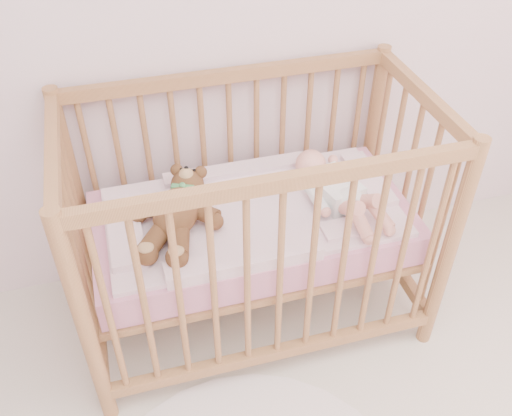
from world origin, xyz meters
name	(u,v)px	position (x,y,z in m)	size (l,w,h in m)	color
crib	(253,224)	(-0.04, 1.60, 0.50)	(1.36, 0.76, 1.00)	#AF814A
mattress	(253,227)	(-0.04, 1.60, 0.49)	(1.22, 0.62, 0.13)	pink
blanket	(252,212)	(-0.04, 1.60, 0.56)	(1.10, 0.58, 0.06)	pink
baby	(335,186)	(0.28, 1.58, 0.64)	(0.27, 0.56, 0.13)	white
teddy_bear	(176,211)	(-0.33, 1.58, 0.65)	(0.36, 0.51, 0.14)	brown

